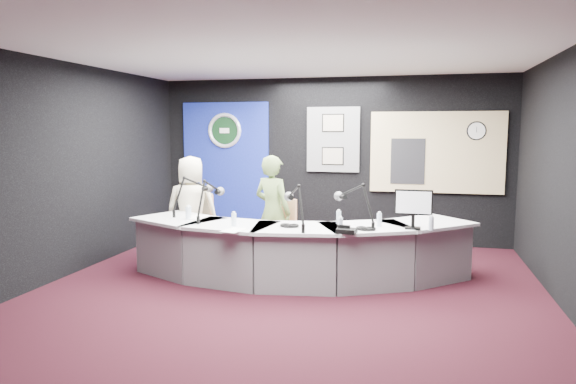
% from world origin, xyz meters
% --- Properties ---
extents(ground, '(6.00, 6.00, 0.00)m').
position_xyz_m(ground, '(0.00, 0.00, 0.00)').
color(ground, black).
rests_on(ground, ground).
extents(ceiling, '(6.00, 6.00, 0.02)m').
position_xyz_m(ceiling, '(0.00, 0.00, 2.80)').
color(ceiling, silver).
rests_on(ceiling, ground).
extents(wall_back, '(6.00, 0.02, 2.80)m').
position_xyz_m(wall_back, '(0.00, 3.00, 1.40)').
color(wall_back, black).
rests_on(wall_back, ground).
extents(wall_front, '(6.00, 0.02, 2.80)m').
position_xyz_m(wall_front, '(0.00, -3.00, 1.40)').
color(wall_front, black).
rests_on(wall_front, ground).
extents(wall_left, '(0.02, 6.00, 2.80)m').
position_xyz_m(wall_left, '(-3.00, 0.00, 1.40)').
color(wall_left, black).
rests_on(wall_left, ground).
extents(wall_right, '(0.02, 6.00, 2.80)m').
position_xyz_m(wall_right, '(3.00, 0.00, 1.40)').
color(wall_right, black).
rests_on(wall_right, ground).
extents(broadcast_desk, '(4.50, 1.90, 0.75)m').
position_xyz_m(broadcast_desk, '(-0.05, 0.55, 0.38)').
color(broadcast_desk, silver).
rests_on(broadcast_desk, ground).
extents(backdrop_panel, '(1.60, 0.05, 2.30)m').
position_xyz_m(backdrop_panel, '(-1.90, 2.97, 1.25)').
color(backdrop_panel, navy).
rests_on(backdrop_panel, wall_back).
extents(agency_seal, '(0.63, 0.07, 0.63)m').
position_xyz_m(agency_seal, '(-1.90, 2.93, 1.90)').
color(agency_seal, silver).
rests_on(agency_seal, backdrop_panel).
extents(seal_center, '(0.48, 0.01, 0.48)m').
position_xyz_m(seal_center, '(-1.90, 2.94, 1.90)').
color(seal_center, black).
rests_on(seal_center, backdrop_panel).
extents(pinboard, '(0.90, 0.04, 1.10)m').
position_xyz_m(pinboard, '(0.05, 2.97, 1.75)').
color(pinboard, slate).
rests_on(pinboard, wall_back).
extents(framed_photo_upper, '(0.34, 0.02, 0.27)m').
position_xyz_m(framed_photo_upper, '(0.05, 2.94, 2.03)').
color(framed_photo_upper, gray).
rests_on(framed_photo_upper, pinboard).
extents(framed_photo_lower, '(0.34, 0.02, 0.27)m').
position_xyz_m(framed_photo_lower, '(0.05, 2.94, 1.47)').
color(framed_photo_lower, gray).
rests_on(framed_photo_lower, pinboard).
extents(booth_window_frame, '(2.12, 0.06, 1.32)m').
position_xyz_m(booth_window_frame, '(1.75, 2.97, 1.55)').
color(booth_window_frame, tan).
rests_on(booth_window_frame, wall_back).
extents(booth_glow, '(2.00, 0.02, 1.20)m').
position_xyz_m(booth_glow, '(1.75, 2.96, 1.55)').
color(booth_glow, '#FFDCA1').
rests_on(booth_glow, booth_window_frame).
extents(equipment_rack, '(0.55, 0.02, 0.75)m').
position_xyz_m(equipment_rack, '(1.30, 2.94, 1.40)').
color(equipment_rack, black).
rests_on(equipment_rack, booth_window_frame).
extents(wall_clock, '(0.28, 0.01, 0.28)m').
position_xyz_m(wall_clock, '(2.35, 2.94, 1.90)').
color(wall_clock, white).
rests_on(wall_clock, booth_window_frame).
extents(armchair_left, '(0.55, 0.55, 0.92)m').
position_xyz_m(armchair_left, '(-1.74, 1.13, 0.46)').
color(armchair_left, tan).
rests_on(armchair_left, ground).
extents(armchair_right, '(0.69, 0.69, 0.89)m').
position_xyz_m(armchair_right, '(-0.48, 1.04, 0.45)').
color(armchair_right, tan).
rests_on(armchair_right, ground).
extents(draped_jacket, '(0.51, 0.13, 0.70)m').
position_xyz_m(draped_jacket, '(-1.78, 1.38, 0.62)').
color(draped_jacket, gray).
rests_on(draped_jacket, armchair_left).
extents(person_man, '(0.84, 0.65, 1.54)m').
position_xyz_m(person_man, '(-1.74, 1.13, 0.77)').
color(person_man, beige).
rests_on(person_man, ground).
extents(person_woman, '(0.67, 0.56, 1.57)m').
position_xyz_m(person_woman, '(-0.48, 1.04, 0.79)').
color(person_woman, '#5D763E').
rests_on(person_woman, ground).
extents(computer_monitor, '(0.40, 0.03, 0.27)m').
position_xyz_m(computer_monitor, '(1.42, 0.44, 1.07)').
color(computer_monitor, black).
rests_on(computer_monitor, broadcast_desk).
extents(desk_phone, '(0.23, 0.19, 0.05)m').
position_xyz_m(desk_phone, '(0.69, 0.01, 0.78)').
color(desk_phone, black).
rests_on(desk_phone, broadcast_desk).
extents(headphones_near, '(0.20, 0.20, 0.03)m').
position_xyz_m(headphones_near, '(0.88, 0.24, 0.77)').
color(headphones_near, black).
rests_on(headphones_near, broadcast_desk).
extents(headphones_far, '(0.19, 0.19, 0.03)m').
position_xyz_m(headphones_far, '(-0.03, 0.20, 0.77)').
color(headphones_far, black).
rests_on(headphones_far, broadcast_desk).
extents(paper_stack, '(0.23, 0.33, 0.00)m').
position_xyz_m(paper_stack, '(-1.41, 0.56, 0.75)').
color(paper_stack, white).
rests_on(paper_stack, broadcast_desk).
extents(notepad, '(0.27, 0.33, 0.00)m').
position_xyz_m(notepad, '(-0.62, -0.16, 0.75)').
color(notepad, white).
rests_on(notepad, broadcast_desk).
extents(boom_mic_a, '(0.41, 0.67, 0.60)m').
position_xyz_m(boom_mic_a, '(-1.55, 0.76, 1.05)').
color(boom_mic_a, black).
rests_on(boom_mic_a, broadcast_desk).
extents(boom_mic_b, '(0.17, 0.74, 0.60)m').
position_xyz_m(boom_mic_b, '(-1.16, 0.42, 1.05)').
color(boom_mic_b, black).
rests_on(boom_mic_b, broadcast_desk).
extents(boom_mic_c, '(0.42, 0.66, 0.60)m').
position_xyz_m(boom_mic_c, '(0.05, 0.16, 1.05)').
color(boom_mic_c, black).
rests_on(boom_mic_c, broadcast_desk).
extents(boom_mic_d, '(0.59, 0.53, 0.60)m').
position_xyz_m(boom_mic_d, '(0.73, 0.42, 1.05)').
color(boom_mic_d, black).
rests_on(boom_mic_d, broadcast_desk).
extents(water_bottles, '(3.16, 0.55, 0.18)m').
position_xyz_m(water_bottles, '(0.07, 0.32, 0.84)').
color(water_bottles, silver).
rests_on(water_bottles, broadcast_desk).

